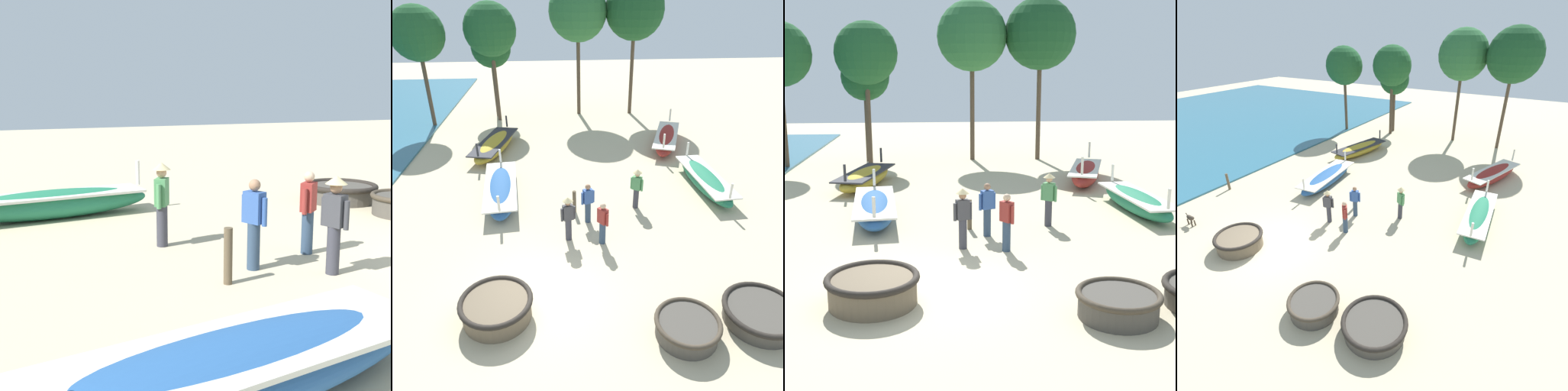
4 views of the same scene
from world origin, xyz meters
TOP-DOWN VIEW (x-y plane):
  - ground_plane at (0.00, 0.00)m, footprint 80.00×80.00m
  - coracle_weathered at (3.83, -1.74)m, footprint 1.68×1.68m
  - coracle_nearest at (5.90, -1.44)m, footprint 2.01×2.01m
  - coracle_front_left at (-1.01, -0.71)m, footprint 1.95×1.95m
  - long_boat_blue_hull at (-1.66, 6.08)m, footprint 1.75×5.02m
  - long_boat_red_hull at (6.80, 11.25)m, footprint 2.67×5.00m
  - long_boat_white_hull at (7.17, 6.19)m, footprint 1.42×4.84m
  - long_boat_ochre_hull at (-2.56, 11.17)m, footprint 2.24×4.99m
  - fisherman_crouching at (2.19, 2.42)m, footprint 0.38×0.45m
  - fisherman_with_hat at (3.80, 4.71)m, footprint 0.45×0.38m
  - fisherman_hauling at (1.81, 3.82)m, footprint 0.50×0.32m
  - fisherman_standing_left at (1.04, 2.74)m, footprint 0.51×0.36m
  - mooring_post_shoreline at (1.34, 4.56)m, footprint 0.14×0.14m
  - tree_leftmost at (-2.97, 16.88)m, footprint 3.13×3.13m
  - tree_center at (2.38, 17.85)m, footprint 3.65×3.65m
  - tree_rightmost at (-3.17, 17.81)m, footprint 2.49×2.49m
  - tree_left_mid at (-6.92, 15.83)m, footprint 3.08×3.08m
  - tree_right_mid at (5.93, 17.69)m, footprint 3.70×3.70m

SIDE VIEW (x-z plane):
  - ground_plane at x=0.00m, z-range 0.00..0.00m
  - coracle_nearest at x=5.90m, z-range 0.03..0.54m
  - coracle_weathered at x=3.83m, z-range 0.02..0.56m
  - coracle_front_left at x=-1.01m, z-range 0.03..0.67m
  - long_boat_blue_hull at x=-1.66m, z-range -0.26..0.97m
  - long_boat_white_hull at x=7.17m, z-range -0.27..1.00m
  - long_boat_ochre_hull at x=-2.56m, z-range -0.28..1.03m
  - long_boat_red_hull at x=6.80m, z-range -0.31..1.15m
  - mooring_post_shoreline at x=1.34m, z-range 0.00..0.92m
  - fisherman_crouching at x=2.19m, z-range 0.05..1.62m
  - fisherman_hauling at x=1.81m, z-range 0.05..1.62m
  - fisherman_with_hat at x=3.80m, z-range 0.12..1.79m
  - fisherman_standing_left at x=1.04m, z-range 0.12..1.79m
  - tree_rightmost at x=-3.17m, z-range 1.56..7.23m
  - tree_left_mid at x=-6.92m, z-range 1.94..8.96m
  - tree_leftmost at x=-2.97m, z-range 1.97..9.11m
  - tree_center at x=2.38m, z-range 2.31..10.61m
  - tree_right_mid at x=5.93m, z-range 2.34..10.78m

